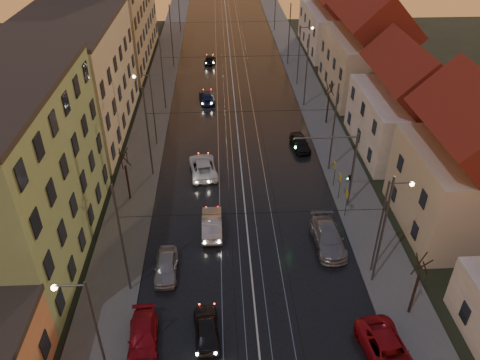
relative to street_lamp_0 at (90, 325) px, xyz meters
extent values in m
cube|color=black|center=(9.10, 38.00, -4.87)|extent=(16.00, 120.00, 0.04)
cube|color=#4C4C4C|center=(-0.90, 38.00, -4.81)|extent=(4.00, 120.00, 0.15)
cube|color=#4C4C4C|center=(19.10, 38.00, -4.81)|extent=(4.00, 120.00, 0.15)
cube|color=gray|center=(6.90, 38.00, -4.83)|extent=(0.06, 120.00, 0.03)
cube|color=gray|center=(8.33, 38.00, -4.83)|extent=(0.06, 120.00, 0.03)
cube|color=gray|center=(9.87, 38.00, -4.83)|extent=(0.06, 120.00, 0.03)
cube|color=gray|center=(11.30, 38.00, -4.83)|extent=(0.06, 120.00, 0.03)
cube|color=#769961|center=(-8.40, 12.00, 1.61)|extent=(10.00, 18.00, 13.00)
cube|color=#B3AA8B|center=(-8.40, 32.00, 1.11)|extent=(10.00, 20.00, 12.00)
cube|color=#998763|center=(-8.40, 56.00, 2.11)|extent=(10.00, 24.00, 14.00)
cube|color=beige|center=(26.10, 13.00, -1.39)|extent=(8.50, 10.00, 7.00)
cube|color=beige|center=(26.10, 26.00, -1.89)|extent=(9.00, 12.00, 6.00)
pyramid|color=#5E2115|center=(26.10, 26.00, 2.71)|extent=(9.18, 12.24, 3.20)
cube|color=beige|center=(26.10, 41.00, -1.14)|extent=(9.00, 14.00, 7.50)
pyramid|color=#5E2115|center=(26.10, 41.00, 4.61)|extent=(9.18, 14.28, 4.00)
cube|color=beige|center=(26.10, 59.00, -1.64)|extent=(9.00, 16.00, 6.50)
cylinder|color=#595B60|center=(0.50, 7.00, -0.39)|extent=(0.16, 0.16, 9.00)
cylinder|color=#595B60|center=(17.70, 7.00, -0.39)|extent=(0.16, 0.16, 9.00)
cylinder|color=#595B60|center=(0.50, 22.00, -0.39)|extent=(0.16, 0.16, 9.00)
cylinder|color=#595B60|center=(17.70, 22.00, -0.39)|extent=(0.16, 0.16, 9.00)
cylinder|color=#595B60|center=(0.50, 37.00, -0.39)|extent=(0.16, 0.16, 9.00)
cylinder|color=#595B60|center=(17.70, 37.00, -0.39)|extent=(0.16, 0.16, 9.00)
cylinder|color=#595B60|center=(0.50, 52.00, -0.39)|extent=(0.16, 0.16, 9.00)
cylinder|color=#595B60|center=(17.70, 52.00, -0.39)|extent=(0.16, 0.16, 9.00)
cylinder|color=#595B60|center=(0.50, 70.00, -0.39)|extent=(0.16, 0.16, 9.00)
cylinder|color=#595B60|center=(17.70, 70.00, -0.39)|extent=(0.16, 0.16, 9.00)
cylinder|color=#595B60|center=(0.30, 0.00, -0.89)|extent=(0.14, 0.14, 8.00)
cylinder|color=#595B60|center=(-0.50, 0.00, 2.91)|extent=(1.60, 0.10, 0.10)
sphere|color=#FFD88C|center=(-1.22, 0.00, 2.81)|extent=(0.32, 0.32, 0.32)
cylinder|color=#595B60|center=(17.90, 8.00, -0.89)|extent=(0.14, 0.14, 8.00)
cylinder|color=#595B60|center=(18.70, 8.00, 2.91)|extent=(1.60, 0.10, 0.10)
sphere|color=#FFD88C|center=(19.42, 8.00, 2.81)|extent=(0.32, 0.32, 0.32)
cylinder|color=#595B60|center=(0.30, 28.00, -0.89)|extent=(0.14, 0.14, 8.00)
cylinder|color=#595B60|center=(-0.50, 28.00, 2.91)|extent=(1.60, 0.10, 0.10)
sphere|color=#FFD88C|center=(-1.22, 28.00, 2.81)|extent=(0.32, 0.32, 0.32)
cylinder|color=#595B60|center=(17.90, 44.00, -0.89)|extent=(0.14, 0.14, 8.00)
cylinder|color=#595B60|center=(18.70, 44.00, 2.91)|extent=(1.60, 0.10, 0.10)
sphere|color=#FFD88C|center=(19.42, 44.00, 2.81)|extent=(0.32, 0.32, 0.32)
cylinder|color=#595B60|center=(18.10, 16.00, -1.29)|extent=(0.20, 0.20, 7.20)
cylinder|color=#595B60|center=(15.50, 16.00, 2.01)|extent=(5.20, 0.14, 0.14)
imported|color=black|center=(13.10, 16.00, 1.41)|extent=(0.15, 0.18, 0.90)
sphere|color=#19FF3F|center=(13.10, 15.88, 1.26)|extent=(0.20, 0.20, 0.20)
cylinder|color=black|center=(-1.10, 18.00, -3.14)|extent=(0.18, 0.18, 3.50)
cylinder|color=black|center=(-0.86, 18.09, -0.59)|extent=(0.37, 0.92, 1.61)
cylinder|color=black|center=(-1.18, 18.23, -0.59)|extent=(0.91, 0.40, 1.61)
cylinder|color=black|center=(-1.33, 17.91, -0.59)|extent=(0.37, 0.92, 1.61)
cylinder|color=black|center=(-0.97, 17.78, -0.59)|extent=(0.84, 0.54, 1.62)
cylinder|color=black|center=(19.30, 4.00, -3.14)|extent=(0.18, 0.18, 3.50)
cylinder|color=black|center=(19.54, 4.09, -0.59)|extent=(0.37, 0.92, 1.61)
cylinder|color=black|center=(19.22, 4.23, -0.59)|extent=(0.91, 0.40, 1.61)
cylinder|color=black|center=(19.07, 3.91, -0.59)|extent=(0.37, 0.92, 1.61)
cylinder|color=black|center=(19.43, 3.78, -0.59)|extent=(0.84, 0.54, 1.62)
cylinder|color=black|center=(19.50, 32.00, -3.14)|extent=(0.18, 0.18, 3.50)
cylinder|color=black|center=(19.74, 32.09, -0.59)|extent=(0.37, 0.92, 1.61)
cylinder|color=black|center=(19.42, 32.23, -0.59)|extent=(0.91, 0.40, 1.61)
cylinder|color=black|center=(19.27, 31.91, -0.59)|extent=(0.37, 0.92, 1.61)
cylinder|color=black|center=(19.63, 31.78, -0.59)|extent=(0.84, 0.54, 1.62)
imported|color=black|center=(5.90, 2.90, -4.23)|extent=(1.89, 3.99, 1.32)
imported|color=#A2A1A7|center=(6.24, 13.22, -4.13)|extent=(1.65, 4.60, 1.51)
imported|color=white|center=(5.37, 22.04, -4.16)|extent=(3.05, 5.50, 1.46)
imported|color=#162144|center=(5.62, 39.00, -4.25)|extent=(2.31, 4.58, 1.28)
imported|color=black|center=(5.92, 53.26, -4.26)|extent=(1.90, 3.81, 1.25)
imported|color=#A5101C|center=(1.99, 2.44, -4.25)|extent=(2.07, 4.46, 1.26)
imported|color=#98989D|center=(2.90, 8.57, -4.21)|extent=(1.62, 4.00, 1.36)
imported|color=#A71019|center=(16.70, 0.45, -4.14)|extent=(3.17, 5.65, 1.49)
imported|color=gray|center=(15.30, 11.01, -4.12)|extent=(2.29, 5.34, 1.53)
imported|color=black|center=(15.54, 26.36, -4.20)|extent=(2.02, 4.15, 1.37)
camera|label=1|loc=(7.03, -16.49, 19.77)|focal=35.00mm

